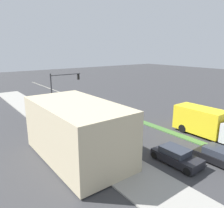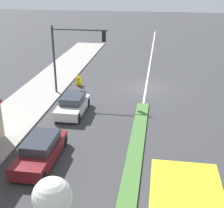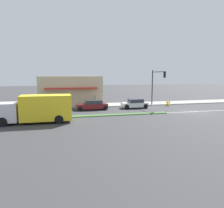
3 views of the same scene
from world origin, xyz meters
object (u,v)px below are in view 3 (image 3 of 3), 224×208
at_px(traffic_signal_main, 156,82).
at_px(pedestrian, 95,100).
at_px(warning_aframe_sign, 168,103).
at_px(sedan_maroon, 92,105).
at_px(van_white, 135,104).
at_px(suv_black, 8,112).
at_px(delivery_truck, 37,109).
at_px(sedan_dark, 31,107).

distance_m(traffic_signal_main, pedestrian, 10.04).
relative_size(warning_aframe_sign, sedan_maroon, 0.19).
bearing_deg(van_white, pedestrian, 59.81).
bearing_deg(warning_aframe_sign, suv_black, 99.74).
relative_size(delivery_truck, sedan_maroon, 1.71).
height_order(traffic_signal_main, sedan_dark, traffic_signal_main).
height_order(warning_aframe_sign, suv_black, suv_black).
xyz_separation_m(warning_aframe_sign, sedan_dark, (-1.17, 20.95, 0.18)).
relative_size(suv_black, sedan_maroon, 0.89).
height_order(traffic_signal_main, van_white, traffic_signal_main).
distance_m(pedestrian, delivery_truck, 13.01).
bearing_deg(warning_aframe_sign, traffic_signal_main, 91.15).
distance_m(delivery_truck, van_white, 15.13).
height_order(van_white, sedan_maroon, van_white).
height_order(traffic_signal_main, delivery_truck, traffic_signal_main).
relative_size(suv_black, van_white, 1.02).
relative_size(pedestrian, warning_aframe_sign, 1.87).
xyz_separation_m(traffic_signal_main, van_white, (-1.12, 3.92, -3.24)).
bearing_deg(sedan_dark, delivery_truck, -167.94).
xyz_separation_m(traffic_signal_main, pedestrian, (2.05, 9.37, -2.96)).
bearing_deg(sedan_maroon, delivery_truck, 136.47).
xyz_separation_m(pedestrian, sedan_maroon, (-3.17, 0.99, -0.29)).
distance_m(pedestrian, van_white, 6.32).
bearing_deg(traffic_signal_main, suv_black, 100.63).
bearing_deg(pedestrian, sedan_maroon, 162.72).
distance_m(traffic_signal_main, warning_aframe_sign, 4.12).
height_order(pedestrian, sedan_dark, pedestrian).
relative_size(pedestrian, suv_black, 0.40).
distance_m(van_white, sedan_maroon, 6.44).
relative_size(sedan_dark, van_white, 1.03).
bearing_deg(van_white, delivery_truck, 118.46).
xyz_separation_m(sedan_dark, sedan_maroon, (-0.00, -8.38, 0.04)).
bearing_deg(suv_black, warning_aframe_sign, -80.26).
bearing_deg(warning_aframe_sign, delivery_truck, 113.32).
relative_size(traffic_signal_main, suv_black, 1.44).
bearing_deg(suv_black, sedan_dark, -37.85).
xyz_separation_m(traffic_signal_main, warning_aframe_sign, (0.04, -2.22, -3.47)).
distance_m(pedestrian, suv_black, 13.00).
bearing_deg(suv_black, pedestrian, -62.64).
height_order(warning_aframe_sign, delivery_truck, delivery_truck).
height_order(pedestrian, sedan_maroon, pedestrian).
distance_m(suv_black, van_white, 17.22).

